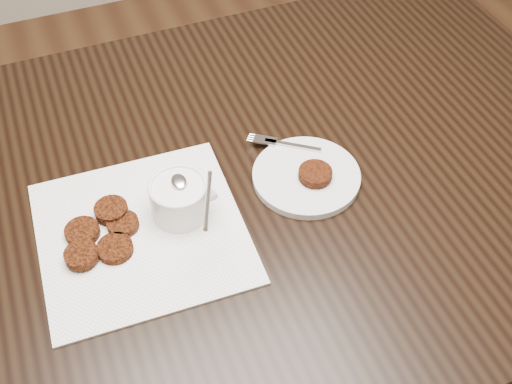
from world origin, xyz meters
The scene contains 5 objects.
table centered at (-0.04, 0.10, 0.38)m, with size 1.52×0.97×0.75m, color black.
napkin centered at (-0.19, 0.05, 0.75)m, with size 0.32×0.32×0.00m, color white.
sauce_ramekin centered at (-0.12, 0.06, 0.82)m, with size 0.13×0.13×0.13m, color white, non-canonical shape.
patty_cluster centered at (-0.24, 0.06, 0.76)m, with size 0.20×0.20×0.02m, color #64280D, non-canonical shape.
plate_with_patty centered at (0.10, 0.06, 0.76)m, with size 0.19×0.19×0.03m, color silver, non-canonical shape.
Camera 1 is at (-0.25, -0.61, 1.56)m, focal length 44.44 mm.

